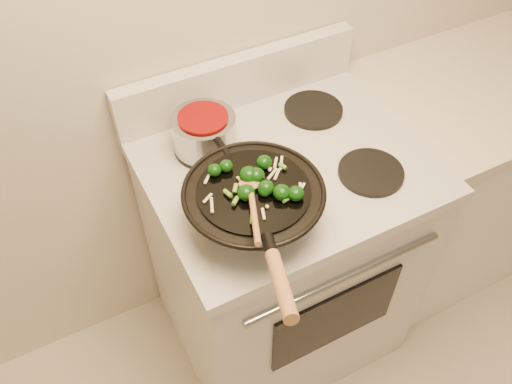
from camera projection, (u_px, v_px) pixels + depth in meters
stove at (280, 254)px, 1.85m from camera, size 0.78×0.67×1.08m
counter_unit at (448, 177)px, 2.12m from camera, size 0.82×0.62×0.91m
wok at (254, 204)px, 1.31m from camera, size 0.35×0.56×0.21m
stirfry at (258, 181)px, 1.28m from camera, size 0.24×0.20×0.04m
wooden_spoon at (252, 199)px, 1.23m from camera, size 0.13×0.24×0.08m
saucepan at (204, 132)px, 1.50m from camera, size 0.18×0.29×0.11m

